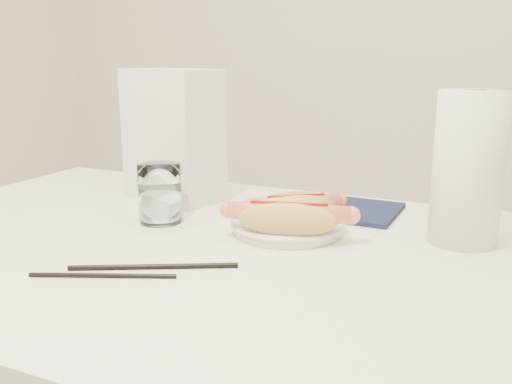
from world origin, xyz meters
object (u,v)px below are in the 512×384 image
at_px(table, 193,274).
at_px(hotdog_left, 296,206).
at_px(hotdog_right, 289,218).
at_px(plate, 287,228).
at_px(napkin_box, 173,135).
at_px(water_glass, 160,193).
at_px(paper_towel_roll, 468,169).

distance_m(table, hotdog_left, 0.21).
xyz_separation_m(table, hotdog_right, (0.15, 0.06, 0.10)).
distance_m(table, plate, 0.18).
bearing_deg(table, napkin_box, 128.06).
height_order(hotdog_left, napkin_box, napkin_box).
bearing_deg(hotdog_left, table, -167.86).
bearing_deg(plate, water_glass, -170.34).
bearing_deg(water_glass, plate, 9.66).
xyz_separation_m(table, water_glass, (-0.11, 0.07, 0.11)).
distance_m(hotdog_right, napkin_box, 0.37).
distance_m(plate, hotdog_left, 0.05).
xyz_separation_m(plate, hotdog_right, (0.02, -0.05, 0.03)).
bearing_deg(plate, paper_towel_roll, 13.68).
bearing_deg(hotdog_right, hotdog_left, 87.78).
xyz_separation_m(hotdog_left, napkin_box, (-0.30, 0.08, 0.10)).
relative_size(water_glass, paper_towel_roll, 0.44).
bearing_deg(hotdog_left, hotdog_right, -113.89).
height_order(hotdog_right, water_glass, water_glass).
height_order(table, paper_towel_roll, paper_towel_roll).
bearing_deg(napkin_box, table, -36.19).
distance_m(table, napkin_box, 0.34).
height_order(plate, napkin_box, napkin_box).
distance_m(table, water_glass, 0.17).
bearing_deg(water_glass, paper_towel_roll, 11.86).
xyz_separation_m(table, plate, (0.13, 0.11, 0.07)).
xyz_separation_m(hotdog_right, paper_towel_roll, (0.26, 0.11, 0.08)).
xyz_separation_m(plate, napkin_box, (-0.30, 0.12, 0.13)).
relative_size(hotdog_left, paper_towel_roll, 0.60).
bearing_deg(hotdog_right, paper_towel_roll, 9.19).
bearing_deg(water_glass, napkin_box, 113.85).
xyz_separation_m(plate, hotdog_left, (0.00, 0.04, 0.03)).
height_order(water_glass, paper_towel_roll, paper_towel_roll).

